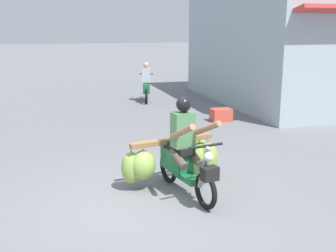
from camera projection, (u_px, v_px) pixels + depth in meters
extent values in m
plane|color=slate|center=(145.00, 205.00, 6.31)|extent=(120.00, 120.00, 0.00)
torus|color=black|center=(206.00, 191.00, 6.13)|extent=(0.18, 0.57, 0.56)
torus|color=black|center=(168.00, 167.00, 7.17)|extent=(0.18, 0.57, 0.56)
cube|color=#196638|center=(189.00, 177.00, 6.55)|extent=(0.34, 0.60, 0.08)
cube|color=#196638|center=(177.00, 159.00, 6.86)|extent=(0.40, 0.68, 0.36)
cube|color=black|center=(179.00, 148.00, 6.73)|extent=(0.37, 0.64, 0.10)
cylinder|color=gray|center=(204.00, 168.00, 6.10)|extent=(0.12, 0.29, 0.69)
cylinder|color=black|center=(206.00, 146.00, 5.99)|extent=(0.56, 0.14, 0.04)
sphere|color=silver|center=(209.00, 157.00, 5.95)|extent=(0.14, 0.14, 0.14)
cube|color=black|center=(210.00, 174.00, 5.97)|extent=(0.27, 0.20, 0.20)
cube|color=#196638|center=(206.00, 171.00, 6.06)|extent=(0.15, 0.29, 0.04)
cube|color=olive|center=(173.00, 141.00, 6.92)|extent=(1.49, 0.38, 0.08)
cube|color=olive|center=(168.00, 140.00, 7.08)|extent=(1.34, 0.33, 0.06)
ellipsoid|color=#7FA241|center=(208.00, 159.00, 7.23)|extent=(0.37, 0.33, 0.57)
cylinder|color=#998459|center=(208.00, 141.00, 7.15)|extent=(0.02, 0.02, 0.14)
ellipsoid|color=#84A847|center=(196.00, 149.00, 7.51)|extent=(0.48, 0.46, 0.46)
cylinder|color=#998459|center=(196.00, 135.00, 7.45)|extent=(0.02, 0.02, 0.11)
ellipsoid|color=#8BAF4E|center=(143.00, 165.00, 6.78)|extent=(0.55, 0.52, 0.49)
cylinder|color=#998459|center=(143.00, 148.00, 6.72)|extent=(0.02, 0.02, 0.14)
ellipsoid|color=#84A847|center=(132.00, 168.00, 6.79)|extent=(0.40, 0.37, 0.54)
cylinder|color=#998459|center=(131.00, 149.00, 6.71)|extent=(0.02, 0.02, 0.16)
ellipsoid|color=#82A645|center=(199.00, 159.00, 7.27)|extent=(0.50, 0.46, 0.55)
cylinder|color=#998459|center=(199.00, 141.00, 7.19)|extent=(0.02, 0.02, 0.17)
cube|color=#4C7F51|center=(183.00, 130.00, 6.55)|extent=(0.38, 0.28, 0.56)
sphere|color=black|center=(184.00, 104.00, 6.44)|extent=(0.24, 0.24, 0.24)
cylinder|color=#9E7051|center=(205.00, 129.00, 6.33)|extent=(0.27, 0.72, 0.39)
cylinder|color=#9E7051|center=(183.00, 132.00, 6.16)|extent=(0.17, 0.72, 0.39)
cylinder|color=#4C4238|center=(194.00, 157.00, 6.61)|extent=(0.21, 0.46, 0.27)
cylinder|color=#4C4238|center=(179.00, 159.00, 6.49)|extent=(0.21, 0.46, 0.27)
torus|color=black|center=(147.00, 92.00, 15.50)|extent=(0.20, 0.52, 0.52)
torus|color=black|center=(146.00, 96.00, 14.43)|extent=(0.20, 0.52, 0.52)
cube|color=#196638|center=(146.00, 88.00, 14.81)|extent=(0.45, 0.93, 0.32)
cylinder|color=black|center=(146.00, 74.00, 15.29)|extent=(0.49, 0.15, 0.04)
cube|color=#B2B7C6|center=(146.00, 75.00, 14.68)|extent=(0.34, 0.27, 0.52)
sphere|color=tan|center=(146.00, 65.00, 14.62)|extent=(0.20, 0.20, 0.20)
cube|color=#9EADB7|center=(269.00, 41.00, 14.39)|extent=(3.32, 7.38, 4.24)
cube|color=#CC4C38|center=(221.00, 115.00, 11.81)|extent=(0.56, 0.40, 0.36)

